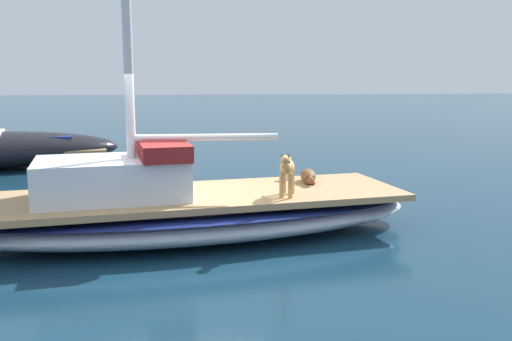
# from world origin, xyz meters

# --- Properties ---
(ground_plane) EXTENTS (120.00, 120.00, 0.00)m
(ground_plane) POSITION_xyz_m (0.00, 0.00, 0.00)
(ground_plane) COLOR #143347
(sailboat_main) EXTENTS (3.81, 7.58, 0.66)m
(sailboat_main) POSITION_xyz_m (0.00, 0.00, 0.34)
(sailboat_main) COLOR #B2B7C1
(sailboat_main) RESTS_ON ground
(cabin_house) EXTENTS (1.78, 2.45, 0.84)m
(cabin_house) POSITION_xyz_m (-0.22, 1.10, 1.01)
(cabin_house) COLOR silver
(cabin_house) RESTS_ON sailboat_main
(dog_brown) EXTENTS (0.95, 0.30, 0.22)m
(dog_brown) POSITION_xyz_m (0.77, -1.97, 0.77)
(dog_brown) COLOR brown
(dog_brown) RESTS_ON sailboat_main
(dog_tan) EXTENTS (0.93, 0.34, 0.70)m
(dog_tan) POSITION_xyz_m (-0.33, -1.44, 1.08)
(dog_tan) COLOR tan
(dog_tan) RESTS_ON sailboat_main
(deck_winch) EXTENTS (0.16, 0.16, 0.21)m
(deck_winch) POSITION_xyz_m (1.04, -1.66, 0.76)
(deck_winch) COLOR #B7B7BC
(deck_winch) RESTS_ON sailboat_main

